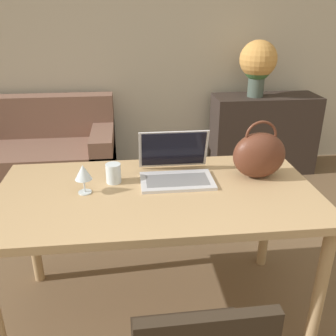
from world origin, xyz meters
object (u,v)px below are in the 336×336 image
(couch, at_px, (33,157))
(wine_glass, at_px, (83,173))
(drinking_glass, at_px, (113,173))
(handbag, at_px, (259,155))
(laptop, at_px, (175,166))
(flower_vase, at_px, (258,63))

(couch, relative_size, wine_glass, 10.40)
(drinking_glass, distance_m, handbag, 0.76)
(couch, xyz_separation_m, wine_glass, (0.69, -1.75, 0.59))
(laptop, distance_m, drinking_glass, 0.33)
(drinking_glass, bearing_deg, wine_glass, -142.71)
(wine_glass, distance_m, flower_vase, 2.39)
(laptop, distance_m, wine_glass, 0.48)
(couch, xyz_separation_m, laptop, (1.15, -1.61, 0.55))
(handbag, bearing_deg, drinking_glass, 178.62)
(couch, relative_size, drinking_glass, 15.25)
(wine_glass, xyz_separation_m, flower_vase, (1.47, 1.86, 0.22))
(couch, distance_m, laptop, 2.06)
(drinking_glass, xyz_separation_m, flower_vase, (1.33, 1.76, 0.28))
(laptop, bearing_deg, flower_vase, 59.69)
(wine_glass, bearing_deg, handbag, 5.53)
(laptop, bearing_deg, wine_glass, -163.26)
(drinking_glass, relative_size, handbag, 0.32)
(wine_glass, bearing_deg, flower_vase, 51.74)
(drinking_glass, bearing_deg, laptop, 6.00)
(drinking_glass, bearing_deg, flower_vase, 52.86)
(flower_vase, bearing_deg, drinking_glass, -127.14)
(drinking_glass, relative_size, wine_glass, 0.68)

